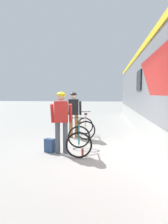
# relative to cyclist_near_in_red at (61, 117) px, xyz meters

# --- Properties ---
(ground_plane) EXTENTS (80.00, 80.00, 0.00)m
(ground_plane) POSITION_rel_cyclist_near_in_red_xyz_m (0.85, 0.13, -1.05)
(ground_plane) COLOR #A09E99
(cyclist_near_in_red) EXTENTS (0.64, 0.37, 1.76)m
(cyclist_near_in_red) POSITION_rel_cyclist_near_in_red_xyz_m (0.00, 0.00, 0.00)
(cyclist_near_in_red) COLOR #4C515B
(cyclist_near_in_red) RESTS_ON ground
(cyclist_far_in_dark) EXTENTS (0.63, 0.35, 1.76)m
(cyclist_far_in_dark) POSITION_rel_cyclist_near_in_red_xyz_m (-0.01, 2.10, 0.00)
(cyclist_far_in_dark) COLOR #935B2D
(cyclist_far_in_dark) RESTS_ON ground
(bicycle_near_teal) EXTENTS (0.85, 1.16, 0.99)m
(bicycle_near_teal) POSITION_rel_cyclist_near_in_red_xyz_m (0.49, 0.10, -0.65)
(bicycle_near_teal) COLOR black
(bicycle_near_teal) RESTS_ON ground
(bicycle_far_white) EXTENTS (0.87, 1.17, 0.99)m
(bicycle_far_white) POSITION_rel_cyclist_near_in_red_xyz_m (0.43, 2.27, -0.65)
(bicycle_far_white) COLOR black
(bicycle_far_white) RESTS_ON ground
(backpack_on_platform) EXTENTS (0.32, 0.26, 0.40)m
(backpack_on_platform) POSITION_rel_cyclist_near_in_red_xyz_m (-0.37, 0.05, -0.85)
(backpack_on_platform) COLOR navy
(backpack_on_platform) RESTS_ON ground
(water_bottle_near_the_bikes) EXTENTS (0.07, 0.07, 0.20)m
(water_bottle_near_the_bikes) POSITION_rel_cyclist_near_in_red_xyz_m (0.63, -0.18, -0.96)
(water_bottle_near_the_bikes) COLOR red
(water_bottle_near_the_bikes) RESTS_ON ground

